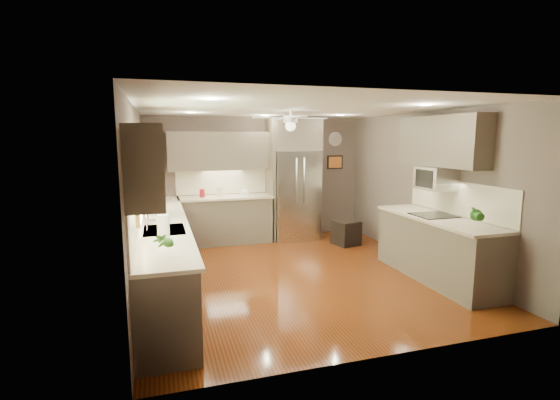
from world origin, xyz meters
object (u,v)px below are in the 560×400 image
refrigerator (294,182)px  paper_towel (163,228)px  canister_a (202,193)px  canister_c (220,192)px  soap_bottle (151,215)px  microwave (436,178)px  bowl (246,194)px  stool (346,233)px  potted_plant_right (477,215)px  potted_plant_left (163,241)px

refrigerator → paper_towel: size_ratio=7.38×
canister_a → canister_c: bearing=2.5°
soap_bottle → microwave: microwave is taller
soap_bottle → refrigerator: size_ratio=0.07×
bowl → paper_towel: size_ratio=0.59×
stool → potted_plant_right: bearing=-82.4°
bowl → stool: (1.82, -0.85, -0.73)m
bowl → paper_towel: bearing=-116.5°
refrigerator → microwave: size_ratio=4.45×
canister_a → paper_towel: (-0.77, -3.26, 0.06)m
potted_plant_right → paper_towel: bearing=172.8°
stool → refrigerator: bearing=135.7°
canister_a → potted_plant_left: bearing=-101.4°
potted_plant_left → bowl: bearing=67.2°
refrigerator → canister_a: bearing=179.1°
potted_plant_right → canister_c: bearing=126.0°
canister_a → potted_plant_right: 4.85m
microwave → paper_towel: bearing=-172.6°
stool → canister_c: bearing=160.3°
potted_plant_left → microwave: (3.98, 1.15, 0.39)m
canister_a → paper_towel: 3.35m
potted_plant_left → paper_towel: paper_towel is taller
bowl → refrigerator: size_ratio=0.08×
potted_plant_right → bowl: bearing=120.4°
canister_c → microwave: bearing=-44.0°
potted_plant_left → canister_a: bearing=78.6°
canister_c → potted_plant_left: 4.06m
stool → soap_bottle: bearing=-160.2°
canister_c → bowl: canister_c is taller
potted_plant_left → potted_plant_right: potted_plant_right is taller
canister_a → potted_plant_left: potted_plant_left is taller
potted_plant_left → potted_plant_right: size_ratio=0.87×
paper_towel → canister_c: bearing=71.1°
refrigerator → microwave: bearing=-63.9°
microwave → stool: (-0.51, 1.91, -1.24)m
microwave → potted_plant_right: bearing=-97.0°
canister_c → soap_bottle: 2.48m
bowl → stool: bearing=-24.9°
potted_plant_left → stool: bearing=41.4°
canister_a → potted_plant_left: size_ratio=0.54×
potted_plant_right → stool: (-0.39, 2.92, -0.88)m
bowl → refrigerator: refrigerator is taller
soap_bottle → bowl: soap_bottle is taller
canister_a → paper_towel: size_ratio=0.49×
canister_a → stool: (2.68, -0.82, -0.78)m
canister_c → refrigerator: (1.53, -0.05, 0.16)m
canister_c → potted_plant_left: bearing=-106.2°
canister_a → potted_plant_right: size_ratio=0.46×
soap_bottle → canister_a: bearing=66.7°
bowl → microwave: (2.34, -2.76, 0.52)m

